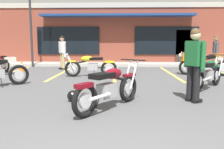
% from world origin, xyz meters
% --- Properties ---
extents(ground_plane, '(80.00, 80.00, 0.00)m').
position_xyz_m(ground_plane, '(0.00, 3.86, 0.00)').
color(ground_plane, '#515154').
extents(sidewalk_kerb, '(22.00, 1.80, 0.14)m').
position_xyz_m(sidewalk_kerb, '(0.00, 11.96, 0.07)').
color(sidewalk_kerb, '#A8A59E').
rests_on(sidewalk_kerb, ground_plane).
extents(brick_storefront_building, '(15.14, 6.56, 3.74)m').
position_xyz_m(brick_storefront_building, '(0.00, 15.49, 1.88)').
color(brick_storefront_building, brown).
rests_on(brick_storefront_building, ground_plane).
extents(painted_stall_lines, '(9.75, 4.80, 0.01)m').
position_xyz_m(painted_stall_lines, '(0.00, 8.36, 0.00)').
color(painted_stall_lines, '#DBCC4C').
rests_on(painted_stall_lines, ground_plane).
extents(motorcycle_foreground_classic, '(1.43, 1.82, 0.98)m').
position_xyz_m(motorcycle_foreground_classic, '(-0.01, 2.78, 0.46)').
color(motorcycle_foreground_classic, black).
rests_on(motorcycle_foreground_classic, ground_plane).
extents(motorcycle_black_cruiser, '(2.11, 0.66, 0.98)m').
position_xyz_m(motorcycle_black_cruiser, '(-0.99, 7.24, 0.46)').
color(motorcycle_black_cruiser, black).
rests_on(motorcycle_black_cruiser, ground_plane).
extents(motorcycle_silver_naked, '(2.08, 0.82, 0.98)m').
position_xyz_m(motorcycle_silver_naked, '(3.58, 7.80, 0.53)').
color(motorcycle_silver_naked, black).
rests_on(motorcycle_silver_naked, ground_plane).
extents(motorcycle_blue_standard, '(1.55, 1.74, 0.98)m').
position_xyz_m(motorcycle_blue_standard, '(2.82, 5.01, 0.46)').
color(motorcycle_blue_standard, black).
rests_on(motorcycle_blue_standard, ground_plane).
extents(person_in_black_shirt, '(0.40, 0.58, 1.68)m').
position_xyz_m(person_in_black_shirt, '(1.87, 3.39, 0.95)').
color(person_in_black_shirt, black).
rests_on(person_in_black_shirt, ground_plane).
extents(person_in_shorts_foreground, '(0.43, 0.55, 1.68)m').
position_xyz_m(person_in_shorts_foreground, '(-2.71, 9.75, 0.95)').
color(person_in_shorts_foreground, black).
rests_on(person_in_shorts_foreground, ground_plane).
extents(person_by_back_row, '(0.32, 0.61, 1.68)m').
position_xyz_m(person_by_back_row, '(4.93, 9.86, 0.95)').
color(person_by_back_row, black).
rests_on(person_by_back_row, ground_plane).
extents(helmet_on_pavement, '(0.26, 0.26, 0.26)m').
position_xyz_m(helmet_on_pavement, '(-0.90, 3.34, 0.13)').
color(helmet_on_pavement, black).
rests_on(helmet_on_pavement, ground_plane).
extents(traffic_cone, '(0.34, 0.34, 0.53)m').
position_xyz_m(traffic_cone, '(-4.51, 9.05, 0.26)').
color(traffic_cone, orange).
rests_on(traffic_cone, ground_plane).
extents(parking_lot_lamp_post, '(0.24, 0.76, 5.15)m').
position_xyz_m(parking_lot_lamp_post, '(-4.66, 10.75, 3.32)').
color(parking_lot_lamp_post, '#2D2D33').
rests_on(parking_lot_lamp_post, ground_plane).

